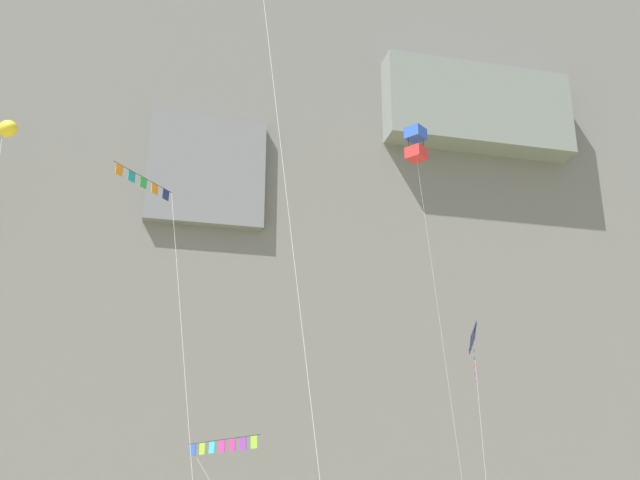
{
  "coord_description": "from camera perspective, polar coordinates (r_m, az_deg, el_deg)",
  "views": [
    {
      "loc": [
        -4.39,
        -5.53,
        2.87
      ],
      "look_at": [
        2.4,
        22.25,
        13.23
      ],
      "focal_mm": 43.7,
      "sensor_mm": 36.0,
      "label": 1
    }
  ],
  "objects": [
    {
      "name": "kite_banner_front_field",
      "position": [
        44.18,
        -7.17,
        -14.84
      ],
      "size": [
        3.93,
        6.38,
        7.09
      ],
      "color": "black",
      "rests_on": "ground"
    },
    {
      "name": "kite_box_near_cliff",
      "position": [
        48.63,
        7.05,
        6.97
      ],
      "size": [
        1.98,
        2.97,
        25.81
      ],
      "color": "blue",
      "rests_on": "ground"
    },
    {
      "name": "cliff_face",
      "position": [
        72.11,
        -9.28,
        1.86
      ],
      "size": [
        180.0,
        27.83,
        58.56
      ],
      "color": "slate",
      "rests_on": "ground"
    },
    {
      "name": "kite_diamond_upper_right",
      "position": [
        38.42,
        11.18,
        -7.53
      ],
      "size": [
        0.93,
        2.15,
        12.11
      ],
      "color": "navy",
      "rests_on": "ground"
    },
    {
      "name": "kite_banner_far_left",
      "position": [
        33.42,
        -12.51,
        2.55
      ],
      "size": [
        4.13,
        6.69,
        16.73
      ],
      "color": "black",
      "rests_on": "ground"
    }
  ]
}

